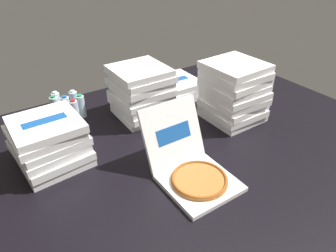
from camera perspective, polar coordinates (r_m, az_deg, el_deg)
ground_plane at (r=2.16m, az=2.33°, el=-4.23°), size 3.20×2.40×0.02m
open_pizza_box at (r=1.87m, az=4.28°, el=-7.46°), size 0.40×0.57×0.40m
pizza_stack_left_near at (r=2.44m, az=12.18°, el=6.18°), size 0.43×0.44×0.47m
pizza_stack_right_near at (r=2.45m, az=-4.94°, el=6.28°), size 0.43×0.44×0.41m
pizza_stack_right_mid at (r=2.08m, az=-21.17°, el=-2.87°), size 0.46×0.45×0.31m
pizza_stack_center_near at (r=2.82m, az=1.37°, el=7.08°), size 0.42×0.42×0.16m
water_bottle_0 at (r=2.59m, az=-18.33°, el=3.27°), size 0.07×0.07×0.20m
water_bottle_1 at (r=2.62m, az=-20.19°, el=3.24°), size 0.07×0.07×0.20m
water_bottle_2 at (r=2.66m, az=-17.01°, el=4.29°), size 0.07×0.07×0.20m
water_bottle_3 at (r=2.57m, az=-15.83°, el=3.54°), size 0.07×0.07×0.20m
water_bottle_4 at (r=2.68m, az=-19.92°, el=3.99°), size 0.07×0.07×0.20m
water_bottle_5 at (r=2.51m, az=-16.93°, el=2.58°), size 0.07×0.07×0.20m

